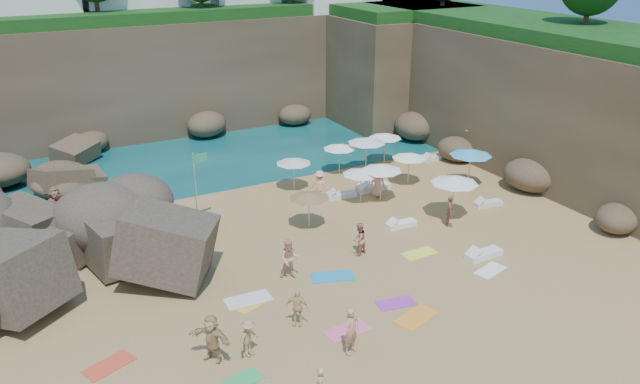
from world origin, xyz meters
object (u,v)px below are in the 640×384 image
parasol_1 (385,136)px  parasol_2 (339,146)px  rock_outcrop (75,274)px  person_stand_3 (450,211)px  person_stand_4 (378,183)px  person_stand_1 (359,239)px  person_stand_2 (320,185)px  lounger_0 (373,188)px  flag_pole (197,180)px  parasol_0 (294,161)px  person_stand_5 (56,205)px

parasol_1 → parasol_2: size_ratio=1.06×
rock_outcrop → person_stand_3: 17.74m
rock_outcrop → person_stand_4: (16.20, 1.17, 0.81)m
parasol_1 → person_stand_4: parasol_1 is taller
person_stand_1 → person_stand_2: person_stand_2 is taller
lounger_0 → parasol_2: bearing=96.9°
flag_pole → person_stand_3: 12.61m
person_stand_2 → person_stand_3: 7.33m
parasol_1 → person_stand_3: 9.78m
lounger_0 → person_stand_2: bearing=176.7°
rock_outcrop → parasol_1: bearing=16.3°
flag_pole → person_stand_2: size_ratio=2.27×
parasol_0 → person_stand_2: (0.63, -1.99, -0.90)m
parasol_0 → parasol_2: (3.61, 1.12, -0.02)m
parasol_0 → person_stand_2: parasol_0 is taller
parasol_1 → person_stand_3: parasol_1 is taller
rock_outcrop → person_stand_4: bearing=4.1°
parasol_2 → person_stand_5: bearing=178.5°
lounger_0 → person_stand_1: size_ratio=1.29×
rock_outcrop → person_stand_5: size_ratio=4.36×
person_stand_2 → person_stand_5: person_stand_5 is taller
parasol_2 → person_stand_2: parasol_2 is taller
flag_pole → parasol_1: (13.31, 3.47, -0.61)m
lounger_0 → person_stand_4: (-0.33, -0.94, 0.65)m
parasol_1 → rock_outcrop: bearing=-163.7°
parasol_1 → person_stand_1: size_ratio=1.34×
parasol_0 → person_stand_4: bearing=-40.8°
flag_pole → person_stand_4: size_ratio=2.36×
parasol_1 → person_stand_4: 5.81m
rock_outcrop → person_stand_1: size_ratio=5.42×
rock_outcrop → parasol_0: (12.55, 4.32, 1.75)m
flag_pole → lounger_0: (10.19, -0.16, -2.28)m
rock_outcrop → person_stand_3: rock_outcrop is taller
person_stand_1 → person_stand_5: person_stand_5 is taller
parasol_1 → person_stand_3: (-2.32, -9.44, -1.02)m
parasol_1 → person_stand_1: (-7.90, -9.94, -1.04)m
person_stand_5 → person_stand_1: bearing=-60.3°
rock_outcrop → parasol_2: bearing=18.6°
lounger_0 → person_stand_5: (-16.50, 3.75, 0.81)m
person_stand_4 → parasol_1: bearing=81.3°
flag_pole → person_stand_2: (6.84, 0.07, -1.60)m
person_stand_4 → person_stand_3: bearing=-48.6°
lounger_0 → person_stand_3: bearing=-81.6°
person_stand_1 → person_stand_4: (4.45, 5.37, 0.03)m
lounger_0 → person_stand_5: size_ratio=1.04×
rock_outcrop → lounger_0: rock_outcrop is taller
person_stand_2 → person_stand_3: person_stand_2 is taller
person_stand_4 → rock_outcrop: bearing=-147.5°
flag_pole → parasol_0: 6.58m
parasol_1 → person_stand_3: bearing=-103.8°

